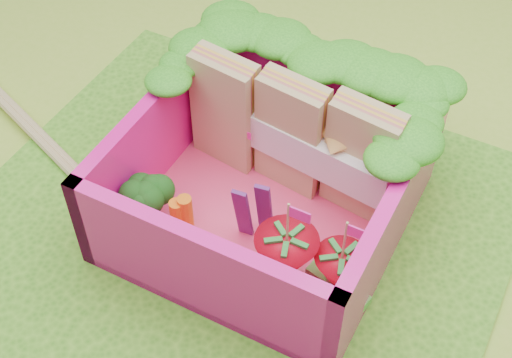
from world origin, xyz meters
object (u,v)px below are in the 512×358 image
object	(u,v)px
strawberry_left	(286,259)
strawberry_right	(340,273)
broccoli	(144,199)
chopsticks	(63,160)
sandwich_stack	(292,134)
bento_box	(267,180)

from	to	relation	value
strawberry_left	strawberry_right	xyz separation A→B (m)	(0.24, 0.06, -0.02)
broccoli	chopsticks	xyz separation A→B (m)	(-0.67, 0.17, -0.21)
sandwich_stack	broccoli	xyz separation A→B (m)	(-0.48, -0.61, -0.12)
sandwich_stack	strawberry_right	bearing A→B (deg)	-46.71
bento_box	sandwich_stack	size ratio (longest dim) A/B	1.14
strawberry_right	chopsticks	world-z (taller)	strawberry_right
strawberry_right	chopsticks	distance (m)	1.65
bento_box	strawberry_right	xyz separation A→B (m)	(0.50, -0.27, -0.10)
bento_box	chopsticks	distance (m)	1.18
broccoli	strawberry_right	bearing A→B (deg)	4.90
sandwich_stack	broccoli	bearing A→B (deg)	-128.04
broccoli	strawberry_left	xyz separation A→B (m)	(0.73, 0.03, -0.04)
sandwich_stack	strawberry_right	size ratio (longest dim) A/B	2.35
broccoli	chopsticks	world-z (taller)	broccoli
strawberry_left	broccoli	bearing A→B (deg)	-177.97
bento_box	sandwich_stack	xyz separation A→B (m)	(0.01, 0.26, 0.08)
sandwich_stack	chopsticks	distance (m)	1.27
bento_box	sandwich_stack	bearing A→B (deg)	88.83
broccoli	strawberry_left	bearing A→B (deg)	2.03
broccoli	strawberry_right	world-z (taller)	strawberry_right
sandwich_stack	strawberry_left	xyz separation A→B (m)	(0.26, -0.58, -0.16)
sandwich_stack	strawberry_left	world-z (taller)	sandwich_stack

